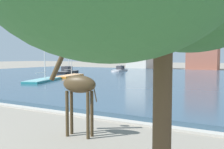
{
  "coord_description": "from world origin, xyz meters",
  "views": [
    {
      "loc": [
        11.54,
        -3.74,
        3.5
      ],
      "look_at": [
        2.45,
        12.48,
        2.2
      ],
      "focal_mm": 40.98,
      "sensor_mm": 36.0,
      "label": 1
    }
  ],
  "objects_px": {
    "sailboat_grey": "(119,71)",
    "sailboat_orange": "(72,77)",
    "giraffe_statue": "(77,86)",
    "sailboat_black": "(69,72)",
    "sailboat_teal": "(46,81)"
  },
  "relations": [
    {
      "from": "sailboat_grey",
      "to": "sailboat_orange",
      "type": "relative_size",
      "value": 1.06
    },
    {
      "from": "giraffe_statue",
      "to": "sailboat_orange",
      "type": "height_order",
      "value": "sailboat_orange"
    },
    {
      "from": "sailboat_black",
      "to": "sailboat_orange",
      "type": "bearing_deg",
      "value": -48.23
    },
    {
      "from": "sailboat_grey",
      "to": "sailboat_black",
      "type": "relative_size",
      "value": 0.98
    },
    {
      "from": "giraffe_statue",
      "to": "sailboat_teal",
      "type": "xyz_separation_m",
      "value": [
        -16.95,
        15.75,
        -1.85
      ]
    },
    {
      "from": "giraffe_statue",
      "to": "sailboat_grey",
      "type": "height_order",
      "value": "sailboat_grey"
    },
    {
      "from": "sailboat_orange",
      "to": "sailboat_black",
      "type": "distance_m",
      "value": 9.3
    },
    {
      "from": "sailboat_grey",
      "to": "sailboat_teal",
      "type": "bearing_deg",
      "value": -85.9
    },
    {
      "from": "sailboat_black",
      "to": "giraffe_statue",
      "type": "bearing_deg",
      "value": -50.62
    },
    {
      "from": "sailboat_teal",
      "to": "sailboat_black",
      "type": "relative_size",
      "value": 1.13
    },
    {
      "from": "sailboat_grey",
      "to": "sailboat_orange",
      "type": "bearing_deg",
      "value": -87.88
    },
    {
      "from": "giraffe_statue",
      "to": "sailboat_black",
      "type": "bearing_deg",
      "value": 129.38
    },
    {
      "from": "sailboat_black",
      "to": "sailboat_grey",
      "type": "bearing_deg",
      "value": 60.92
    },
    {
      "from": "sailboat_orange",
      "to": "sailboat_black",
      "type": "xyz_separation_m",
      "value": [
        -6.19,
        6.94,
        0.21
      ]
    },
    {
      "from": "giraffe_statue",
      "to": "sailboat_orange",
      "type": "distance_m",
      "value": 28.94
    }
  ]
}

